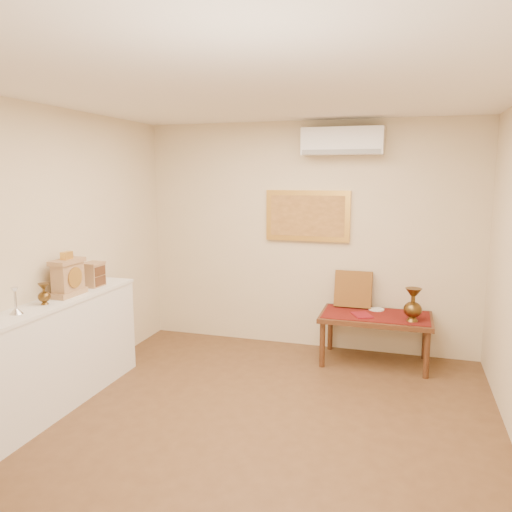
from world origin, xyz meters
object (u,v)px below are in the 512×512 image
at_px(display_ledge, 59,353).
at_px(low_table, 376,321).
at_px(brass_urn_tall, 413,301).
at_px(wooden_chest, 94,274).
at_px(mantel_clock, 68,277).

relative_size(display_ledge, low_table, 1.68).
height_order(brass_urn_tall, wooden_chest, wooden_chest).
relative_size(brass_urn_tall, display_ledge, 0.21).
bearing_deg(mantel_clock, brass_urn_tall, 26.94).
bearing_deg(brass_urn_tall, mantel_clock, -153.06).
xyz_separation_m(display_ledge, mantel_clock, (0.00, 0.19, 0.66)).
height_order(mantel_clock, low_table, mantel_clock).
bearing_deg(low_table, mantel_clock, -147.66).
bearing_deg(mantel_clock, low_table, 32.34).
xyz_separation_m(mantel_clock, low_table, (2.67, 1.69, -0.67)).
height_order(mantel_clock, wooden_chest, mantel_clock).
bearing_deg(low_table, brass_urn_tall, -20.21).
height_order(brass_urn_tall, display_ledge, brass_urn_tall).
bearing_deg(wooden_chest, brass_urn_tall, 20.66).
xyz_separation_m(brass_urn_tall, low_table, (-0.38, 0.14, -0.29)).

